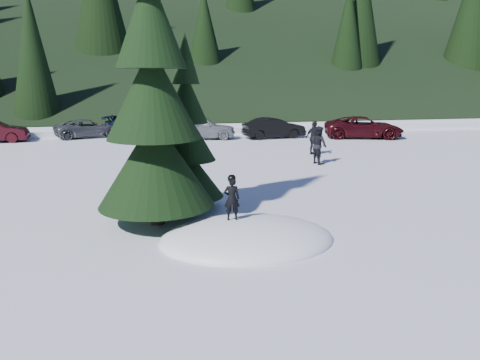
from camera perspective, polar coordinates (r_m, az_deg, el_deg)
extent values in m
plane|color=white|center=(12.00, 0.89, -7.32)|extent=(200.00, 200.00, 0.00)
ellipsoid|color=white|center=(12.00, 0.89, -7.32)|extent=(4.48, 3.52, 0.96)
cylinder|color=black|center=(13.27, -10.10, -2.40)|extent=(0.38, 0.38, 1.40)
cone|color=black|center=(13.04, -10.28, 2.24)|extent=(3.20, 3.20, 2.46)
cone|color=black|center=(12.85, -10.61, 10.43)|extent=(2.54, 2.54, 2.46)
cone|color=black|center=(12.92, -10.96, 18.70)|extent=(1.88, 1.88, 2.46)
cylinder|color=black|center=(14.73, -6.32, -1.60)|extent=(0.26, 0.26, 1.00)
cone|color=black|center=(14.58, -6.38, 0.91)|extent=(2.20, 2.20, 1.52)
cone|color=black|center=(14.40, -6.49, 5.40)|extent=(1.75, 1.75, 1.52)
cone|color=black|center=(14.30, -6.60, 9.98)|extent=(1.29, 1.29, 1.52)
cone|color=black|center=(14.30, -6.72, 14.58)|extent=(0.84, 0.84, 1.52)
imported|color=black|center=(11.90, -1.01, -2.28)|extent=(0.43, 0.31, 1.11)
imported|color=black|center=(22.52, 9.58, 4.23)|extent=(0.87, 1.01, 1.80)
imported|color=black|center=(25.09, 9.03, 5.07)|extent=(0.94, 1.11, 1.78)
imported|color=#43464A|center=(33.65, -18.03, 6.00)|extent=(4.83, 3.37, 1.23)
imported|color=black|center=(33.44, -12.16, 6.44)|extent=(5.21, 3.70, 1.40)
imported|color=gray|center=(31.26, -4.76, 6.40)|extent=(4.69, 2.35, 1.53)
imported|color=black|center=(31.73, 4.15, 6.35)|extent=(4.32, 1.97, 1.38)
imported|color=#33090E|center=(32.81, 14.83, 6.24)|extent=(5.67, 3.76, 1.45)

